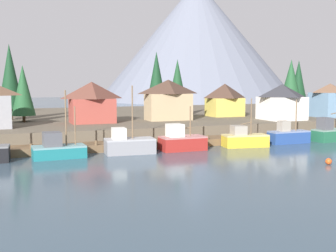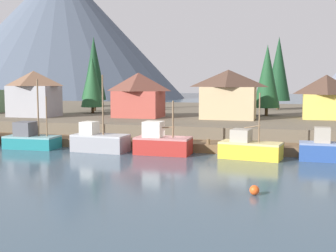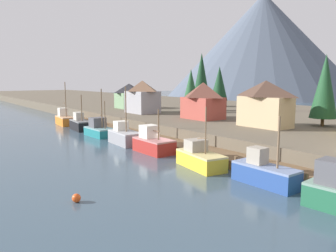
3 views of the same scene
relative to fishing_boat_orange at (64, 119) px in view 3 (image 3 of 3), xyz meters
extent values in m
cube|color=#384C5B|center=(34.75, 21.61, -1.74)|extent=(400.00, 400.00, 1.00)
cube|color=brown|center=(34.75, 3.61, -0.74)|extent=(80.00, 4.00, 1.00)
cylinder|color=brown|center=(-1.25, 1.81, -0.44)|extent=(0.36, 0.36, 1.60)
cylinder|color=brown|center=(6.75, 1.81, -0.44)|extent=(0.36, 0.36, 1.60)
cylinder|color=brown|center=(14.75, 1.81, -0.44)|extent=(0.36, 0.36, 1.60)
cylinder|color=brown|center=(22.75, 1.81, -0.44)|extent=(0.36, 0.36, 1.60)
cylinder|color=brown|center=(30.75, 1.81, -0.44)|extent=(0.36, 0.36, 1.60)
cylinder|color=brown|center=(38.75, 1.81, -0.44)|extent=(0.36, 0.36, 1.60)
cylinder|color=brown|center=(46.75, 1.81, -0.44)|extent=(0.36, 0.36, 1.60)
cylinder|color=brown|center=(54.75, 1.81, -0.44)|extent=(0.36, 0.36, 1.60)
cube|color=brown|center=(34.75, 33.61, 0.01)|extent=(400.00, 56.00, 2.50)
cone|color=#475160|center=(-52.98, 136.33, 28.00)|extent=(110.20, 110.20, 58.47)
cube|color=#CC6B1E|center=(0.20, -0.02, -0.41)|extent=(6.43, 3.00, 1.65)
cube|color=tan|center=(0.20, -0.02, 0.51)|extent=(6.43, 3.00, 0.20)
cube|color=silver|center=(-1.13, 0.09, 1.47)|extent=(1.91, 1.89, 1.73)
cylinder|color=brown|center=(1.51, -0.12, 4.29)|extent=(0.18, 0.18, 7.35)
cylinder|color=brown|center=(0.76, -0.06, 3.63)|extent=(1.85, 0.27, 0.62)
cube|color=black|center=(9.11, -0.12, -0.39)|extent=(6.47, 3.18, 1.69)
cube|color=slate|center=(9.11, -0.12, 0.55)|extent=(6.47, 3.18, 0.20)
cube|color=#B2AD9E|center=(8.00, -0.02, 1.40)|extent=(2.21, 1.70, 1.49)
cylinder|color=brown|center=(10.13, -0.21, 3.13)|extent=(0.20, 0.20, 4.96)
cube|color=#196B70|center=(17.83, -0.20, -0.59)|extent=(6.26, 3.31, 1.30)
cube|color=#679496|center=(17.83, -0.20, 0.16)|extent=(6.26, 3.31, 0.20)
cube|color=#4C4C51|center=(17.05, -0.22, 1.09)|extent=(2.14, 2.47, 1.67)
cylinder|color=brown|center=(18.73, -0.18, 3.59)|extent=(0.18, 0.18, 6.67)
cylinder|color=brown|center=(19.81, -0.15, 2.61)|extent=(0.16, 0.16, 4.71)
cube|color=gray|center=(26.68, -0.23, -0.36)|extent=(6.44, 3.38, 1.75)
cube|color=#9F9FA2|center=(26.68, -0.23, 0.61)|extent=(6.44, 3.38, 0.20)
cube|color=silver|center=(25.28, -0.14, 1.42)|extent=(1.77, 1.97, 1.42)
cylinder|color=brown|center=(27.05, -0.25, 4.08)|extent=(0.18, 0.18, 6.74)
cube|color=maroon|center=(34.08, -0.09, -0.39)|extent=(6.04, 3.10, 1.69)
cube|color=#AD6C6A|center=(34.08, -0.09, 0.55)|extent=(6.04, 3.10, 0.20)
cube|color=silver|center=(32.97, -0.08, 1.50)|extent=(2.03, 2.05, 1.69)
cylinder|color=brown|center=(35.20, -0.10, 2.65)|extent=(0.20, 0.20, 4.00)
cylinder|color=brown|center=(34.56, -0.09, 1.73)|extent=(1.60, 0.15, 0.26)
cube|color=gold|center=(43.60, -0.37, -0.47)|extent=(6.61, 3.66, 1.54)
cube|color=tan|center=(43.60, -0.37, 0.40)|extent=(6.61, 3.66, 0.20)
cube|color=gray|center=(42.60, -0.21, 1.14)|extent=(2.19, 2.36, 1.28)
cylinder|color=brown|center=(44.44, -0.51, 3.05)|extent=(0.15, 0.15, 5.09)
cylinder|color=brown|center=(43.75, -0.40, 2.10)|extent=(1.73, 0.38, 0.43)
cube|color=navy|center=(51.57, 0.34, -0.41)|extent=(6.27, 2.32, 1.66)
cube|color=#6C7DA2|center=(51.57, 0.34, 0.52)|extent=(6.27, 2.32, 0.20)
cube|color=gray|center=(50.63, 0.34, 1.39)|extent=(1.53, 1.41, 1.54)
cylinder|color=brown|center=(52.81, 0.33, 2.95)|extent=(0.19, 0.19, 4.66)
cube|color=#4C4C51|center=(57.80, -0.21, 1.56)|extent=(1.80, 2.09, 1.86)
cube|color=#9E4238|center=(25.25, 17.01, 3.25)|extent=(6.92, 5.17, 3.96)
pyramid|color=brown|center=(25.25, 17.01, 6.60)|extent=(7.27, 5.43, 2.74)
cube|color=gray|center=(9.34, 14.00, 3.62)|extent=(6.90, 5.04, 4.71)
pyramid|color=brown|center=(9.34, 14.00, 7.12)|extent=(7.24, 5.29, 2.28)
cube|color=tan|center=(38.71, 17.29, 3.57)|extent=(7.66, 4.14, 4.62)
pyramid|color=#422D23|center=(38.71, 17.29, 7.11)|extent=(8.04, 4.34, 2.44)
cube|color=#6B8E66|center=(-3.16, 18.00, 3.21)|extent=(5.07, 5.95, 3.90)
pyramid|color=#2D2D33|center=(-3.16, 18.00, 6.32)|extent=(5.33, 6.24, 2.31)
cylinder|color=#4C3823|center=(14.88, 23.04, 1.79)|extent=(0.50, 0.50, 1.05)
cone|color=#1E4C28|center=(14.88, 23.04, 6.54)|extent=(3.92, 3.92, 8.44)
cylinder|color=#4C3823|center=(6.83, 40.16, 2.08)|extent=(0.50, 0.50, 1.63)
cone|color=#14381E|center=(6.83, 40.16, 7.46)|extent=(4.55, 4.55, 9.13)
cylinder|color=#4C3823|center=(43.66, 25.15, 1.90)|extent=(0.50, 0.50, 1.28)
cone|color=#194223|center=(43.66, 25.15, 7.44)|extent=(4.09, 4.09, 9.81)
cylinder|color=#4C3823|center=(12.97, 27.91, 2.26)|extent=(0.50, 0.50, 1.99)
cone|color=#14381E|center=(12.97, 27.91, 8.92)|extent=(4.26, 4.26, 11.34)
sphere|color=#E04C19|center=(45.26, -15.26, -0.89)|extent=(0.70, 0.70, 0.70)
camera|label=1|loc=(11.85, -52.42, 7.81)|focal=45.63mm
camera|label=2|loc=(47.77, -47.07, 6.93)|focal=48.16mm
camera|label=3|loc=(69.58, -24.50, 8.41)|focal=35.12mm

